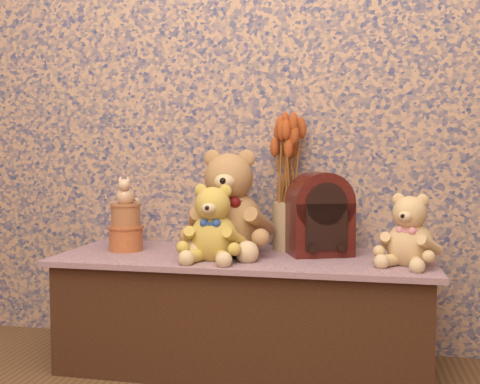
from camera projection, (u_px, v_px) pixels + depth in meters
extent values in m
cube|color=navy|center=(255.00, 31.00, 2.22)|extent=(3.00, 0.10, 2.60)
cube|color=#3D467E|center=(243.00, 311.00, 2.05)|extent=(1.38, 0.53, 0.42)
cylinder|color=tan|center=(287.00, 226.00, 2.15)|extent=(0.14, 0.14, 0.19)
cylinder|color=#D1883D|center=(126.00, 238.00, 2.13)|extent=(0.15, 0.15, 0.09)
cylinder|color=tan|center=(126.00, 215.00, 2.13)|extent=(0.12, 0.12, 0.09)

